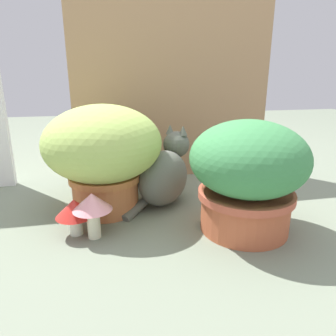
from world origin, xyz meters
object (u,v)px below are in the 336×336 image
object	(u,v)px
leafy_planter	(247,173)
cat	(165,174)
grass_planter	(103,151)
mushroom_ornament_pink	(92,205)
mushroom_ornament_red	(74,210)

from	to	relation	value
leafy_planter	cat	world-z (taller)	leafy_planter
grass_planter	mushroom_ornament_pink	world-z (taller)	grass_planter
leafy_planter	mushroom_ornament_red	bearing A→B (deg)	172.30
mushroom_ornament_pink	leafy_planter	bearing A→B (deg)	-4.91
mushroom_ornament_pink	mushroom_ornament_red	xyz separation A→B (m)	(-0.06, 0.03, -0.02)
cat	mushroom_ornament_red	distance (m)	0.39
grass_planter	cat	world-z (taller)	grass_planter
leafy_planter	mushroom_ornament_red	world-z (taller)	leafy_planter
grass_planter	cat	distance (m)	0.26
grass_planter	leafy_planter	bearing A→B (deg)	-28.88
mushroom_ornament_pink	mushroom_ornament_red	world-z (taller)	mushroom_ornament_pink
grass_planter	leafy_planter	size ratio (longest dim) A/B	1.14
leafy_planter	mushroom_ornament_pink	xyz separation A→B (m)	(-0.50, 0.04, -0.09)
leafy_planter	mushroom_ornament_pink	size ratio (longest dim) A/B	2.48
mushroom_ornament_pink	mushroom_ornament_red	distance (m)	0.07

